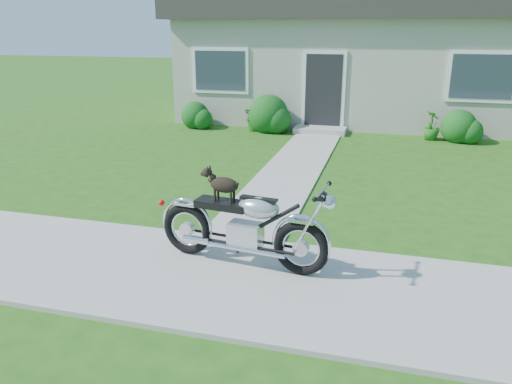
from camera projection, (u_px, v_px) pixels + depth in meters
ground at (341, 293)px, 5.51m from camera, size 80.00×80.00×0.00m
sidewalk at (341, 292)px, 5.50m from camera, size 24.00×2.20×0.04m
walkway at (295, 166)px, 10.46m from camera, size 1.20×8.00×0.03m
house at (385, 48)px, 15.81m from camera, size 12.60×7.03×4.50m
shrub_row at (391, 121)px, 13.06m from camera, size 10.26×1.19×1.19m
potted_plant_left at (256, 116)px, 14.03m from camera, size 1.00×1.01×0.84m
potted_plant_right at (432, 125)px, 12.87m from camera, size 0.57×0.57×0.76m
motorcycle_with_dog at (245, 225)px, 5.95m from camera, size 2.22×0.62×1.17m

